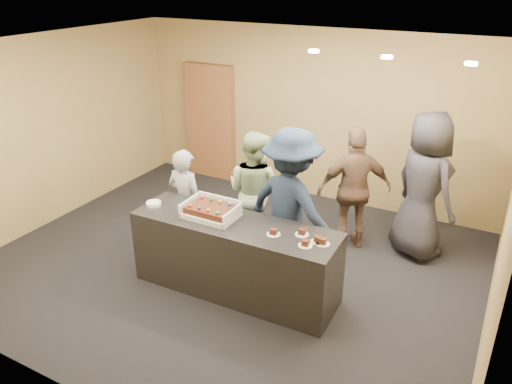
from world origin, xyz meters
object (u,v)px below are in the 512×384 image
sheet_cake (211,209)px  person_dark_suit (424,186)px  storage_cabinet (210,122)px  serving_counter (235,257)px  plate_stack (154,204)px  cake_box (212,212)px  person_brown_extra (354,189)px  person_server_grey (186,203)px  person_navy_man (291,206)px  person_sage_man (254,191)px

sheet_cake → person_dark_suit: (1.99, 1.88, -0.03)m
storage_cabinet → serving_counter: bearing=-52.6°
serving_counter → plate_stack: bearing=-177.0°
sheet_cake → plate_stack: size_ratio=2.89×
cake_box → person_brown_extra: size_ratio=0.36×
person_server_grey → person_brown_extra: bearing=-144.2°
storage_cabinet → plate_stack: (1.12, -2.95, -0.08)m
person_server_grey → person_brown_extra: (1.84, 1.20, 0.11)m
plate_stack → sheet_cake: bearing=5.9°
storage_cabinet → person_dark_suit: (3.87, -0.99, -0.04)m
serving_counter → person_server_grey: (-1.00, 0.45, 0.28)m
sheet_cake → person_dark_suit: size_ratio=0.26×
sheet_cake → person_brown_extra: size_ratio=0.31×
sheet_cake → person_dark_suit: person_dark_suit is taller
sheet_cake → plate_stack: (-0.76, -0.08, -0.07)m
storage_cabinet → person_navy_man: bearing=-41.1°
person_brown_extra → person_navy_man: bearing=35.0°
person_sage_man → person_dark_suit: bearing=-150.2°
serving_counter → person_dark_suit: 2.57m
person_navy_man → person_brown_extra: bearing=-97.7°
person_navy_man → sheet_cake: bearing=53.0°
serving_counter → sheet_cake: sheet_cake is taller
sheet_cake → plate_stack: sheet_cake is taller
sheet_cake → person_brown_extra: 2.03m
person_navy_man → person_dark_suit: person_dark_suit is taller
person_dark_suit → cake_box: bearing=80.9°
sheet_cake → person_brown_extra: person_brown_extra is taller
person_sage_man → person_dark_suit: (1.98, 0.86, 0.15)m
serving_counter → person_brown_extra: person_brown_extra is taller
serving_counter → person_dark_suit: size_ratio=1.24×
cake_box → person_dark_suit: 2.72m
storage_cabinet → person_server_grey: bearing=-63.7°
person_server_grey → serving_counter: bearing=158.3°
plate_stack → person_sage_man: size_ratio=0.11×
plate_stack → person_navy_man: size_ratio=0.09×
person_sage_man → person_navy_man: size_ratio=0.86×
storage_cabinet → person_navy_man: storage_cabinet is taller
serving_counter → person_dark_suit: bearing=47.2°
person_navy_man → person_dark_suit: (1.25, 1.29, 0.02)m
plate_stack → person_sage_man: person_sage_man is taller
storage_cabinet → person_navy_man: 3.47m
cake_box → sheet_cake: cake_box is taller
sheet_cake → person_sage_man: bearing=89.6°
plate_stack → person_dark_suit: person_dark_suit is taller
person_server_grey → person_navy_man: 1.44m
serving_counter → person_sage_man: bearing=105.5°
person_server_grey → person_dark_suit: 3.04m
cake_box → sheet_cake: (-0.00, -0.02, 0.05)m
cake_box → plate_stack: size_ratio=3.40×
person_brown_extra → person_dark_suit: size_ratio=0.86×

